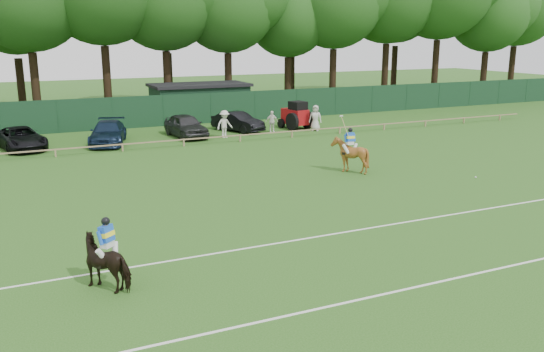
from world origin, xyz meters
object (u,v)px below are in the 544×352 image
spectator_left (225,124)px  utility_shed (200,101)px  hatch_grey (186,126)px  estate_black (238,122)px  horse_dark (109,262)px  sedan_navy (108,133)px  spectator_right (315,118)px  polo_ball (476,177)px  spectator_mid (272,122)px  suv_black (21,138)px  tractor (296,116)px  horse_chestnut (350,155)px

spectator_left → utility_shed: (1.42, 10.10, 0.56)m
hatch_grey → estate_black: size_ratio=1.09×
horse_dark → sedan_navy: (3.77, 23.14, -0.02)m
hatch_grey → spectator_left: bearing=-36.7°
horse_dark → estate_black: bearing=-160.6°
spectator_right → utility_shed: bearing=155.3°
polo_ball → horse_dark: bearing=-164.2°
estate_black → polo_ball: (5.77, -18.82, -0.68)m
estate_black → spectator_mid: size_ratio=2.68×
spectator_right → spectator_mid: bearing=-155.0°
horse_dark → spectator_mid: 27.57m
spectator_left → hatch_grey: bearing=134.2°
hatch_grey → utility_shed: 9.47m
estate_black → polo_ball: size_ratio=49.15×
suv_black → polo_ball: (21.01, -18.09, -0.67)m
suv_black → estate_black: (15.24, 0.73, 0.01)m
suv_black → polo_ball: suv_black is taller
suv_black → spectator_right: (20.72, -1.51, 0.26)m
suv_black → estate_black: estate_black is taller
spectator_left → sedan_navy: bearing=157.8°
sedan_navy → tractor: tractor is taller
spectator_left → polo_ball: (7.66, -16.58, -0.94)m
spectator_mid → tractor: (2.50, 0.88, 0.19)m
polo_ball → spectator_mid: bearing=102.1°
sedan_navy → spectator_left: 8.03m
horse_dark → polo_ball: bearing=154.5°
suv_black → spectator_right: spectator_right is taller
spectator_left → polo_ball: bearing=-79.8°
utility_shed → horse_dark: bearing=-112.2°
estate_black → spectator_mid: (2.08, -1.66, 0.10)m
spectator_right → tractor: size_ratio=0.69×
suv_black → tractor: bearing=-11.9°
horse_dark → tractor: bearing=-169.0°
horse_dark → tractor: (18.20, 23.53, 0.24)m
spectator_right → polo_ball: spectator_right is taller
utility_shed → spectator_mid: bearing=-75.0°
horse_dark → suv_black: horse_dark is taller
horse_chestnut → suv_black: 21.24m
sedan_navy → hatch_grey: hatch_grey is taller
horse_chestnut → spectator_left: spectator_left is taller
horse_chestnut → suv_black: size_ratio=0.37×
suv_black → spectator_left: 13.43m
sedan_navy → spectator_left: bearing=8.3°
horse_dark → sedan_navy: size_ratio=0.35×
horse_chestnut → spectator_mid: bearing=-90.2°
spectator_left → spectator_mid: size_ratio=1.19×
polo_ball → estate_black: bearing=107.0°
horse_dark → spectator_left: (11.73, 22.07, 0.20)m
spectator_mid → tractor: size_ratio=0.58×
utility_shed → tractor: bearing=-59.7°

